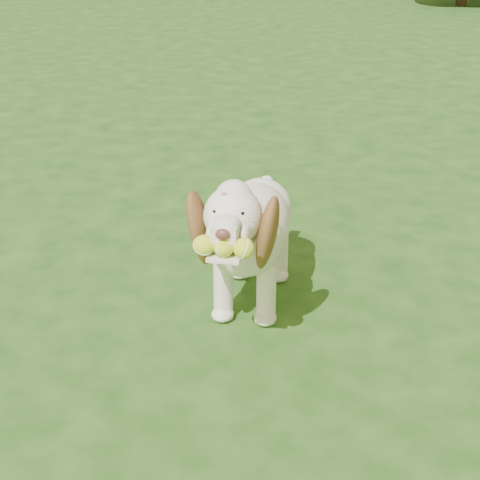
{
  "coord_description": "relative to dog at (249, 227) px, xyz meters",
  "views": [
    {
      "loc": [
        -0.38,
        -2.76,
        1.68
      ],
      "look_at": [
        -0.33,
        0.01,
        0.41
      ],
      "focal_mm": 60.0,
      "sensor_mm": 36.0,
      "label": 1
    }
  ],
  "objects": [
    {
      "name": "ground",
      "position": [
        0.29,
        -0.22,
        -0.37
      ],
      "size": [
        80.0,
        80.0,
        0.0
      ],
      "primitive_type": "plane",
      "color": "#1A4112",
      "rests_on": "ground"
    },
    {
      "name": "dog",
      "position": [
        0.0,
        0.0,
        0.0
      ],
      "size": [
        0.49,
        1.07,
        0.7
      ],
      "rotation": [
        0.0,
        0.0,
        -0.2
      ],
      "color": "white",
      "rests_on": "ground"
    }
  ]
}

